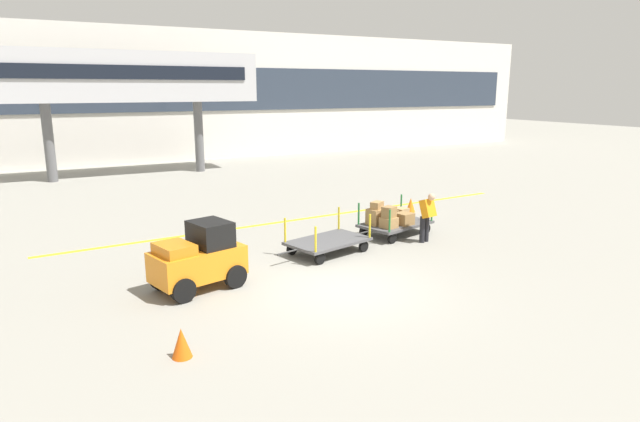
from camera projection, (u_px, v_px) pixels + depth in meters
ground_plane at (341, 289)px, 12.76m from camera, size 120.00×120.00×0.00m
apron_lead_line at (310, 218)px, 19.76m from camera, size 18.32×1.37×0.01m
terminal_building at (137, 96)px, 34.20m from camera, size 62.88×2.51×8.39m
jet_bridge at (89, 78)px, 27.33m from camera, size 16.04×3.00×6.55m
baggage_tug at (199, 258)px, 12.65m from camera, size 2.31×1.66×1.58m
baggage_cart_lead at (328, 242)px, 15.47m from camera, size 3.09×1.93×1.10m
baggage_cart_middle at (392, 219)px, 17.30m from camera, size 3.09×1.93×1.14m
baggage_handler at (427, 215)px, 16.44m from camera, size 0.48×0.50×1.56m
safety_cone_near at (182, 343)px, 9.46m from camera, size 0.36×0.36×0.55m
safety_cone_far at (411, 205)px, 20.67m from camera, size 0.36×0.36×0.55m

